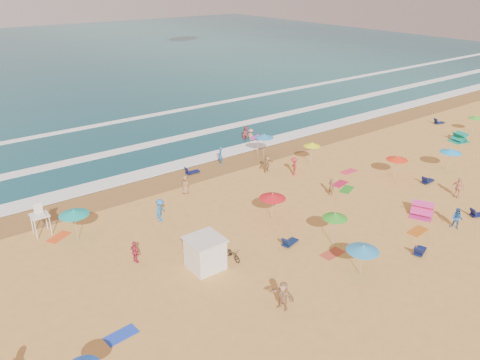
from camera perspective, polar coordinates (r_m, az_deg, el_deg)
ground at (r=33.86m, az=2.72°, el=-6.69°), size 220.00×220.00×0.00m
ocean at (r=109.34m, az=-27.06°, el=12.47°), size 220.00×140.00×0.18m
wet_sand at (r=43.14m, az=-7.82°, el=0.22°), size 220.00×220.00×0.00m
surf_foam at (r=50.50m, az=-12.76°, el=3.57°), size 200.00×18.70×0.05m
cabana at (r=29.98m, az=-4.27°, el=-8.96°), size 2.00×2.00×2.00m
cabana_roof at (r=29.41m, az=-4.33°, el=-7.23°), size 2.20×2.20×0.12m
bicycle at (r=30.97m, az=-0.94°, el=-8.98°), size 0.61×1.60×0.83m
lifeguard_stand at (r=36.28m, az=-23.14°, el=-4.65°), size 1.20×1.20×2.10m
beach_umbrellas at (r=33.93m, az=1.86°, el=-2.57°), size 68.49×26.23×0.74m
loungers at (r=36.65m, az=15.50°, el=-4.75°), size 50.18×28.55×0.34m
towels at (r=31.64m, az=7.04°, el=-9.27°), size 38.56×23.52×0.03m
popup_tents at (r=47.97m, az=23.65°, el=1.61°), size 20.89×9.79×1.20m
beachgoers at (r=36.77m, az=-1.09°, el=-2.58°), size 42.78×29.16×2.06m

